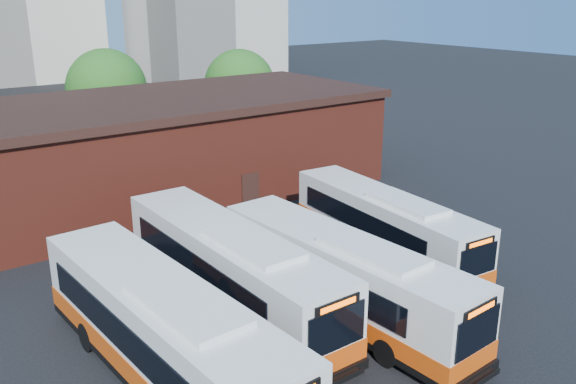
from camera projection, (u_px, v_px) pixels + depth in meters
ground at (377, 321)px, 24.59m from camera, size 220.00×220.00×0.00m
bus_west at (164, 337)px, 20.27m from camera, size 3.57×13.98×3.77m
bus_midwest at (231, 274)px, 24.90m from camera, size 2.95×13.75×3.73m
bus_mideast at (343, 280)px, 24.51m from camera, size 3.34×13.17×3.56m
bus_east at (385, 228)px, 30.26m from camera, size 3.50×12.47×3.36m
transit_worker at (477, 321)px, 22.76m from camera, size 0.69×0.82×1.92m
depot_building at (159, 147)px, 38.87m from camera, size 28.60×12.60×6.40m
tree_mid at (107, 89)px, 50.14m from camera, size 6.56×6.56×8.36m
tree_east at (240, 85)px, 54.12m from camera, size 6.24×6.24×7.96m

